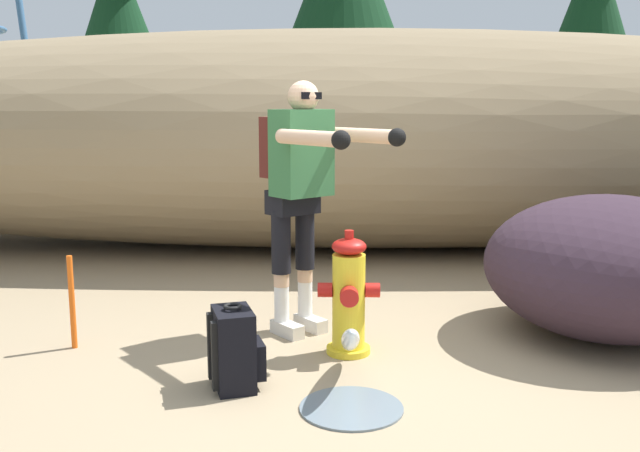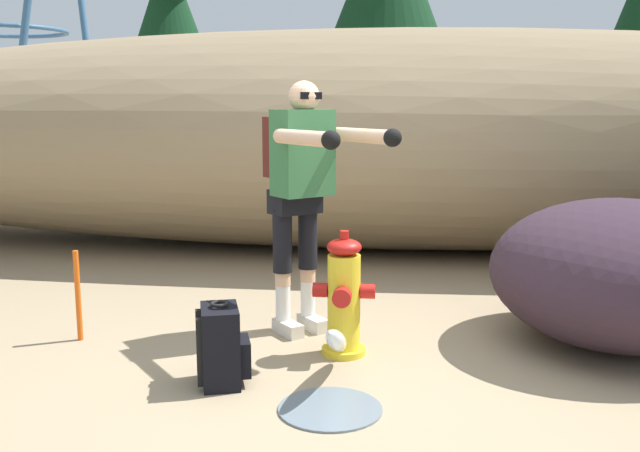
% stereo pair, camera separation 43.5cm
% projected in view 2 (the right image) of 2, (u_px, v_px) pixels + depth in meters
% --- Properties ---
extents(ground_plane, '(56.00, 56.00, 0.04)m').
position_uv_depth(ground_plane, '(354.00, 370.00, 4.20)').
color(ground_plane, '#998466').
extents(dirt_embankment, '(15.92, 3.20, 2.29)m').
position_uv_depth(dirt_embankment, '(378.00, 140.00, 7.52)').
color(dirt_embankment, '#897556').
rests_on(dirt_embankment, ground_plane).
extents(fire_hydrant, '(0.38, 0.33, 0.78)m').
position_uv_depth(fire_hydrant, '(344.00, 298.00, 4.34)').
color(fire_hydrant, yellow).
rests_on(fire_hydrant, ground_plane).
extents(hydrant_water_jet, '(0.53, 0.96, 0.45)m').
position_uv_depth(hydrant_water_jet, '(335.00, 361.00, 3.80)').
color(hydrant_water_jet, silver).
rests_on(hydrant_water_jet, ground_plane).
extents(utility_worker, '(0.93, 0.99, 1.68)m').
position_uv_depth(utility_worker, '(302.00, 176.00, 4.62)').
color(utility_worker, beige).
rests_on(utility_worker, ground_plane).
extents(spare_backpack, '(0.34, 0.35, 0.47)m').
position_uv_depth(spare_backpack, '(222.00, 346.00, 3.91)').
color(spare_backpack, black).
rests_on(spare_backpack, ground_plane).
extents(boulder_large, '(2.18, 2.19, 0.94)m').
position_uv_depth(boulder_large, '(620.00, 273.00, 4.52)').
color(boulder_large, '#31222D').
rests_on(boulder_large, ground_plane).
extents(survey_stake, '(0.04, 0.04, 0.60)m').
position_uv_depth(survey_stake, '(78.00, 296.00, 4.61)').
color(survey_stake, '#E55914').
rests_on(survey_stake, ground_plane).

